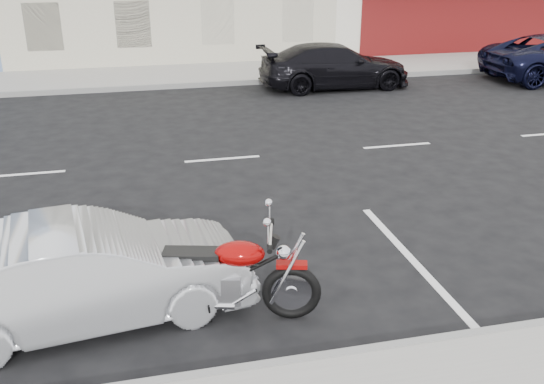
{
  "coord_description": "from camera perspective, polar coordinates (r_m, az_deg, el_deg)",
  "views": [
    {
      "loc": [
        -3.76,
        -12.09,
        4.27
      ],
      "look_at": [
        -1.84,
        -3.91,
        0.8
      ],
      "focal_mm": 40.0,
      "sensor_mm": 36.0,
      "label": 1
    }
  ],
  "objects": [
    {
      "name": "car_far",
      "position": [
        19.45,
        5.92,
        11.73
      ],
      "size": [
        4.76,
        1.97,
        1.38
      ],
      "primitive_type": "imported",
      "rotation": [
        0.0,
        0.0,
        1.58
      ],
      "color": "black",
      "rests_on": "ground"
    },
    {
      "name": "motorcycle",
      "position": [
        7.32,
        2.08,
        -8.33
      ],
      "size": [
        2.24,
        0.93,
        1.15
      ],
      "rotation": [
        0.0,
        0.0,
        -0.26
      ],
      "color": "black",
      "rests_on": "ground"
    },
    {
      "name": "sedan_silver",
      "position": [
        7.56,
        -16.9,
        -7.33
      ],
      "size": [
        4.01,
        1.85,
        1.27
      ],
      "primitive_type": "imported",
      "rotation": [
        0.0,
        0.0,
        1.7
      ],
      "color": "#B6B9BF",
      "rests_on": "ground"
    },
    {
      "name": "ground",
      "position": [
        13.36,
        3.83,
        3.76
      ],
      "size": [
        120.0,
        120.0,
        0.0
      ],
      "primitive_type": "plane",
      "color": "black",
      "rests_on": "ground"
    },
    {
      "name": "sidewalk_far",
      "position": [
        21.24,
        -16.59,
        10.15
      ],
      "size": [
        80.0,
        3.4,
        0.15
      ],
      "primitive_type": "cube",
      "color": "gray",
      "rests_on": "ground"
    },
    {
      "name": "curb_far",
      "position": [
        19.58,
        -16.78,
        9.15
      ],
      "size": [
        80.0,
        0.12,
        0.16
      ],
      "primitive_type": "cube",
      "color": "gray",
      "rests_on": "ground"
    }
  ]
}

